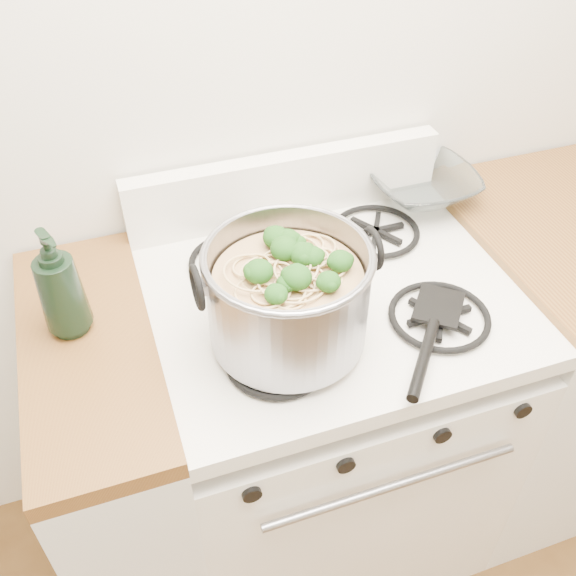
# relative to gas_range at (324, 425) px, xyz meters

# --- Properties ---
(gas_range) EXTENTS (0.76, 0.66, 0.92)m
(gas_range) POSITION_rel_gas_range_xyz_m (0.00, 0.00, 0.00)
(gas_range) COLOR white
(gas_range) RESTS_ON ground
(counter_left) EXTENTS (0.25, 0.65, 0.92)m
(counter_left) POSITION_rel_gas_range_xyz_m (-0.51, 0.00, 0.02)
(counter_left) COLOR silver
(counter_left) RESTS_ON ground
(stock_pot) EXTENTS (0.34, 0.31, 0.21)m
(stock_pot) POSITION_rel_gas_range_xyz_m (-0.14, -0.11, 0.58)
(stock_pot) COLOR gray
(stock_pot) RESTS_ON gas_range
(spatula) EXTENTS (0.42, 0.42, 0.02)m
(spatula) POSITION_rel_gas_range_xyz_m (0.17, -0.13, 0.50)
(spatula) COLOR black
(spatula) RESTS_ON gas_range
(glass_bowl) EXTENTS (0.10, 0.10, 0.03)m
(glass_bowl) POSITION_rel_gas_range_xyz_m (0.33, 0.24, 0.50)
(glass_bowl) COLOR white
(glass_bowl) RESTS_ON gas_range
(bottle) EXTENTS (0.12, 0.12, 0.23)m
(bottle) POSITION_rel_gas_range_xyz_m (-0.53, 0.05, 0.60)
(bottle) COLOR black
(bottle) RESTS_ON counter_left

